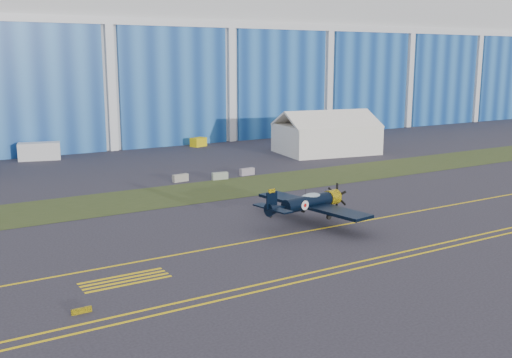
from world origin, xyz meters
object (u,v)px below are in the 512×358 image
tent (326,131)px  tug (198,142)px  shipping_container (39,151)px  warbird (308,202)px

tent → tug: size_ratio=6.32×
shipping_container → tug: (26.20, 0.33, -0.53)m
tug → warbird: bearing=-125.0°
tug → shipping_container: bearing=160.5°
warbird → tug: warbird is taller
tent → warbird: bearing=-120.8°
warbird → shipping_container: bearing=96.2°
warbird → tug: 51.18m
warbird → tug: bearing=66.5°
shipping_container → tug: 26.21m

